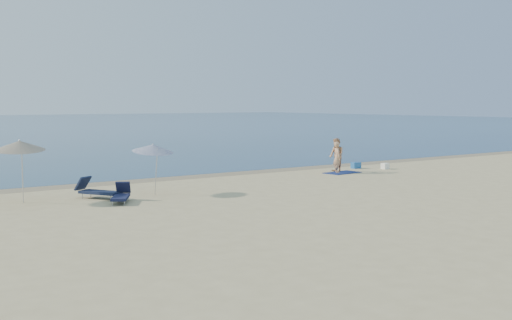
{
  "coord_description": "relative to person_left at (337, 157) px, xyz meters",
  "views": [
    {
      "loc": [
        -18.84,
        -7.96,
        3.66
      ],
      "look_at": [
        -1.8,
        16.0,
        1.0
      ],
      "focal_mm": 45.0,
      "sensor_mm": 36.0,
      "label": 1
    }
  ],
  "objects": [
    {
      "name": "person_left",
      "position": [
        0.0,
        0.0,
        0.0
      ],
      "size": [
        0.6,
        0.7,
        1.63
      ],
      "primitive_type": "imported",
      "rotation": [
        0.0,
        0.0,
        1.14
      ],
      "color": "tan",
      "rests_on": "ground"
    },
    {
      "name": "umbrella_far",
      "position": [
        -16.01,
        -0.47,
        1.28
      ],
      "size": [
        2.21,
        2.23,
        2.41
      ],
      "rotation": [
        0.0,
        0.0,
        -0.27
      ],
      "color": "silver",
      "rests_on": "ground"
    },
    {
      "name": "blue_cooler",
      "position": [
        2.49,
        1.19,
        -0.65
      ],
      "size": [
        0.52,
        0.39,
        0.34
      ],
      "primitive_type": "cube",
      "rotation": [
        0.0,
        0.0,
        -0.11
      ],
      "color": "#1F5CAA",
      "rests_on": "ground"
    },
    {
      "name": "lounger_left",
      "position": [
        -13.39,
        -1.16,
        -0.52
      ],
      "size": [
        1.45,
        1.91,
        0.82
      ],
      "rotation": [
        0.0,
        0.0,
        0.52
      ],
      "color": "#141C38",
      "rests_on": "ground"
    },
    {
      "name": "umbrella_near",
      "position": [
        -11.14,
        -1.4,
        1.03
      ],
      "size": [
        1.74,
        1.76,
        2.14
      ],
      "rotation": [
        0.0,
        0.0,
        0.06
      ],
      "color": "silver",
      "rests_on": "ground"
    },
    {
      "name": "wet_sand_strip",
      "position": [
        -3.63,
        2.99,
        -0.81
      ],
      "size": [
        240.0,
        1.6,
        0.0
      ],
      "primitive_type": "cube",
      "color": "#847254",
      "rests_on": "ground"
    },
    {
      "name": "beach_towel",
      "position": [
        0.3,
        -0.06,
        -0.8
      ],
      "size": [
        2.04,
        1.28,
        0.03
      ],
      "primitive_type": "cube",
      "rotation": [
        0.0,
        0.0,
        0.11
      ],
      "color": "#101C51",
      "rests_on": "ground"
    },
    {
      "name": "lounger_right",
      "position": [
        -13.04,
        -2.59,
        -0.56
      ],
      "size": [
        1.29,
        1.66,
        0.71
      ],
      "rotation": [
        0.0,
        0.0,
        -0.54
      ],
      "color": "#141838",
      "rests_on": "ground"
    },
    {
      "name": "white_bag",
      "position": [
        3.58,
        0.03,
        -0.66
      ],
      "size": [
        0.37,
        0.32,
        0.32
      ],
      "primitive_type": "cube",
      "rotation": [
        0.0,
        0.0,
        0.01
      ],
      "color": "white",
      "rests_on": "ground"
    },
    {
      "name": "person_right",
      "position": [
        0.35,
        0.44,
        0.07
      ],
      "size": [
        0.85,
        1.0,
        1.78
      ],
      "primitive_type": "imported",
      "rotation": [
        0.0,
        0.0,
        -1.8
      ],
      "color": "tan",
      "rests_on": "ground"
    }
  ]
}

